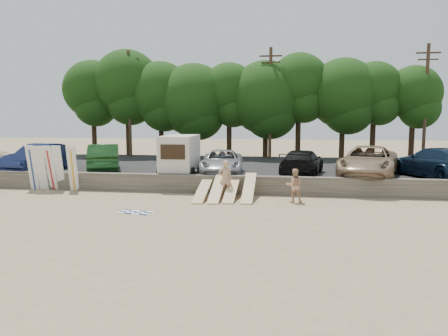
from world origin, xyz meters
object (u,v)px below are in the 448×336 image
Objects in this scene: car_0 at (40,157)px; car_2 at (222,162)px; car_4 at (368,162)px; car_3 at (302,162)px; beachgoer_a at (225,179)px; cooler at (216,193)px; beachgoer_b at (294,185)px; car_5 at (436,163)px; box_trailer at (180,153)px; car_1 at (104,157)px.

car_0 is 0.99× the size of car_2.
car_3 is at bearing -172.56° from car_4.
beachgoer_a is at bearing -9.82° from car_0.
car_4 reaches higher than cooler.
car_0 is at bearing -24.70° from beachgoer_b.
car_3 is at bearing 8.48° from car_0.
beachgoer_a is at bearing -3.32° from car_5.
box_trailer is 0.59× the size of car_4.
car_1 is 16.20m from car_4.
car_0 is 13.73× the size of cooler.
box_trailer is 7.29m from car_3.
car_3 is at bearing -104.73° from beachgoer_b.
cooler is (-12.00, -3.63, -1.41)m from car_5.
car_1 is 19.92m from car_5.
car_2 is at bearing -96.25° from beachgoer_a.
car_5 reaches higher than beachgoer_a.
car_1 is (4.09, 0.61, -0.00)m from car_0.
car_5 is (12.18, 0.31, 0.14)m from car_2.
car_1 is 3.15× the size of beachgoer_b.
car_0 is at bearing -164.94° from car_4.
car_1 is (-5.30, 1.24, -0.46)m from box_trailer.
car_3 is 13.49× the size of cooler.
beachgoer_a is at bearing -21.49° from beachgoer_b.
cooler is (12.00, -3.42, -1.40)m from car_0.
car_4 reaches higher than car_1.
car_5 is (24.01, 0.21, 0.01)m from car_0.
beachgoer_b is at bearing 135.20° from car_1.
car_1 reaches higher than beachgoer_b.
car_0 is 2.71× the size of beachgoer_a.
car_5 is at bearing 18.12° from car_4.
car_1 is at bearing 9.95° from car_3.
box_trailer is at bearing -62.04° from beachgoer_a.
car_0 is 1.02× the size of car_3.
cooler is at bearing -142.43° from car_4.
beachgoer_a is at bearing -84.58° from car_2.
car_1 is 7.77m from car_2.
box_trailer reaches higher than car_3.
car_5 is at bearing 157.20° from car_1.
box_trailer is 9.42m from car_0.
car_0 is at bearing -34.26° from beachgoer_a.
car_3 is 3.75m from car_4.
box_trailer is 7.81m from beachgoer_b.
car_4 reaches higher than car_5.
car_5 reaches higher than beachgoer_b.
box_trailer is 1.95× the size of beachgoer_a.
box_trailer is at bearing -161.61° from car_4.
car_2 is 4.77m from car_3.
box_trailer reaches higher than car_4.
cooler is at bearing -48.95° from box_trailer.
car_5 is at bearing 1.20° from box_trailer.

